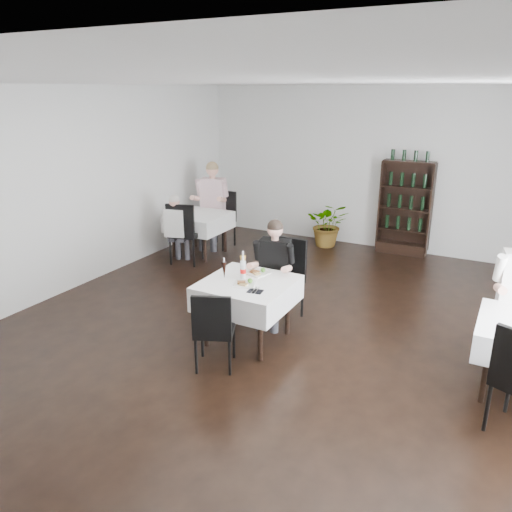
{
  "coord_description": "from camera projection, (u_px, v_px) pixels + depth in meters",
  "views": [
    {
      "loc": [
        2.38,
        -4.81,
        2.96
      ],
      "look_at": [
        -0.29,
        0.2,
        1.03
      ],
      "focal_mm": 35.0,
      "sensor_mm": 36.0,
      "label": 1
    }
  ],
  "objects": [
    {
      "name": "room_shell",
      "position": [
        271.0,
        225.0,
        5.55
      ],
      "size": [
        9.0,
        9.0,
        9.0
      ],
      "color": "black",
      "rests_on": "ground"
    },
    {
      "name": "wine_shelf",
      "position": [
        405.0,
        209.0,
        9.09
      ],
      "size": [
        0.9,
        0.28,
        1.75
      ],
      "color": "black",
      "rests_on": "ground"
    },
    {
      "name": "main_table",
      "position": [
        248.0,
        293.0,
        5.96
      ],
      "size": [
        1.03,
        1.03,
        0.77
      ],
      "color": "black",
      "rests_on": "ground"
    },
    {
      "name": "left_table",
      "position": [
        199.0,
        222.0,
        9.12
      ],
      "size": [
        0.98,
        0.98,
        0.77
      ],
      "color": "black",
      "rests_on": "ground"
    },
    {
      "name": "potted_tree",
      "position": [
        328.0,
        224.0,
        9.66
      ],
      "size": [
        0.96,
        0.89,
        0.87
      ],
      "primitive_type": "imported",
      "rotation": [
        0.0,
        0.0,
        0.32
      ],
      "color": "#215E20",
      "rests_on": "ground"
    },
    {
      "name": "main_chair_far",
      "position": [
        284.0,
        274.0,
        6.59
      ],
      "size": [
        0.53,
        0.53,
        1.08
      ],
      "color": "black",
      "rests_on": "ground"
    },
    {
      "name": "main_chair_near",
      "position": [
        214.0,
        326.0,
        5.35
      ],
      "size": [
        0.55,
        0.55,
        0.92
      ],
      "color": "black",
      "rests_on": "ground"
    },
    {
      "name": "left_chair_far",
      "position": [
        222.0,
        215.0,
        9.62
      ],
      "size": [
        0.5,
        0.5,
        1.07
      ],
      "color": "black",
      "rests_on": "ground"
    },
    {
      "name": "left_chair_near",
      "position": [
        184.0,
        229.0,
        8.61
      ],
      "size": [
        0.6,
        0.61,
        1.1
      ],
      "color": "black",
      "rests_on": "ground"
    },
    {
      "name": "diner_main",
      "position": [
        273.0,
        265.0,
        6.36
      ],
      "size": [
        0.56,
        0.59,
        1.39
      ],
      "color": "#3D3C44",
      "rests_on": "ground"
    },
    {
      "name": "diner_left_far",
      "position": [
        212.0,
        198.0,
        9.48
      ],
      "size": [
        0.68,
        0.72,
        1.63
      ],
      "color": "#3D3C44",
      "rests_on": "ground"
    },
    {
      "name": "diner_left_near",
      "position": [
        177.0,
        224.0,
        8.57
      ],
      "size": [
        0.52,
        0.56,
        1.25
      ],
      "color": "#3D3C44",
      "rests_on": "ground"
    },
    {
      "name": "plate_far",
      "position": [
        258.0,
        273.0,
        6.15
      ],
      "size": [
        0.3,
        0.3,
        0.08
      ],
      "color": "white",
      "rests_on": "main_table"
    },
    {
      "name": "plate_near",
      "position": [
        245.0,
        283.0,
        5.81
      ],
      "size": [
        0.31,
        0.31,
        0.08
      ],
      "color": "white",
      "rests_on": "main_table"
    },
    {
      "name": "pilsner_dark",
      "position": [
        224.0,
        270.0,
        5.97
      ],
      "size": [
        0.06,
        0.06,
        0.26
      ],
      "color": "black",
      "rests_on": "main_table"
    },
    {
      "name": "pilsner_lager",
      "position": [
        243.0,
        266.0,
        6.05
      ],
      "size": [
        0.07,
        0.07,
        0.32
      ],
      "color": "gold",
      "rests_on": "main_table"
    },
    {
      "name": "coke_bottle",
      "position": [
        243.0,
        270.0,
        5.98
      ],
      "size": [
        0.07,
        0.07,
        0.28
      ],
      "color": "silver",
      "rests_on": "main_table"
    },
    {
      "name": "napkin_cutlery",
      "position": [
        255.0,
        291.0,
        5.62
      ],
      "size": [
        0.18,
        0.19,
        0.02
      ],
      "color": "black",
      "rests_on": "main_table"
    }
  ]
}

